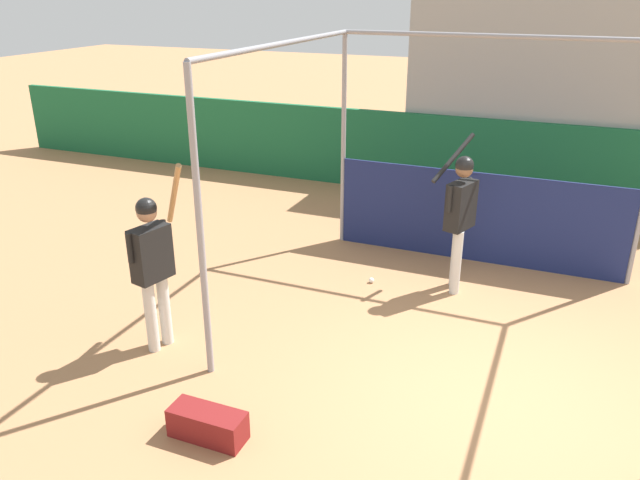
# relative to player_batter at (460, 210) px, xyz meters

# --- Properties ---
(ground_plane) EXTENTS (60.00, 60.00, 0.00)m
(ground_plane) POSITION_rel_player_batter_xyz_m (0.88, -2.30, -1.11)
(ground_plane) COLOR #A8754C
(outfield_wall) EXTENTS (24.00, 0.12, 1.53)m
(outfield_wall) POSITION_rel_player_batter_xyz_m (0.88, 3.91, -0.34)
(outfield_wall) COLOR #196038
(outfield_wall) RESTS_ON ground
(bleacher_section) EXTENTS (5.40, 4.00, 3.61)m
(bleacher_section) POSITION_rel_player_batter_xyz_m (0.88, 5.97, 0.69)
(bleacher_section) COLOR #9E9E99
(bleacher_section) RESTS_ON ground
(batting_cage) EXTENTS (4.22, 4.02, 3.19)m
(batting_cage) POSITION_rel_player_batter_xyz_m (0.09, 0.36, 0.20)
(batting_cage) COLOR gray
(batting_cage) RESTS_ON ground
(player_batter) EXTENTS (0.59, 0.96, 1.97)m
(player_batter) POSITION_rel_player_batter_xyz_m (0.00, 0.00, 0.00)
(player_batter) COLOR silver
(player_batter) RESTS_ON ground
(player_waiting) EXTENTS (0.50, 0.82, 2.10)m
(player_waiting) POSITION_rel_player_batter_xyz_m (-2.76, -2.68, -0.05)
(player_waiting) COLOR silver
(player_waiting) RESTS_ON ground
(equipment_bag) EXTENTS (0.70, 0.28, 0.28)m
(equipment_bag) POSITION_rel_player_batter_xyz_m (-1.45, -3.81, -0.97)
(equipment_bag) COLOR maroon
(equipment_bag) RESTS_ON ground
(baseball) EXTENTS (0.07, 0.07, 0.07)m
(baseball) POSITION_rel_player_batter_xyz_m (-1.07, -0.26, -1.07)
(baseball) COLOR white
(baseball) RESTS_ON ground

